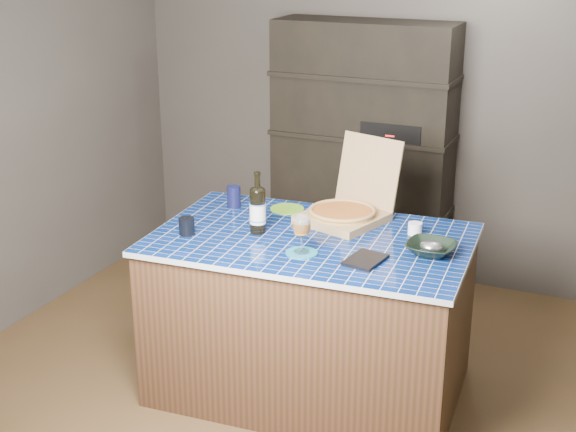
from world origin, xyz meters
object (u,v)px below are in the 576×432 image
at_px(pizza_box, 345,210).
at_px(bowl, 431,248).
at_px(dvd_case, 365,260).
at_px(mead_bottle, 258,209).
at_px(kitchen_island, 311,314).
at_px(wine_glass, 302,226).

height_order(pizza_box, bowl, pizza_box).
distance_m(pizza_box, dvd_case, 0.57).
distance_m(mead_bottle, dvd_case, 0.66).
xyz_separation_m(pizza_box, bowl, (0.54, -0.27, -0.03)).
height_order(kitchen_island, dvd_case, dvd_case).
distance_m(kitchen_island, dvd_case, 0.60).
distance_m(wine_glass, bowl, 0.63).
bearing_deg(bowl, pizza_box, 153.21).
height_order(mead_bottle, dvd_case, mead_bottle).
bearing_deg(dvd_case, bowl, 48.60).
bearing_deg(dvd_case, pizza_box, 128.55).
bearing_deg(pizza_box, dvd_case, -43.04).
height_order(kitchen_island, pizza_box, pizza_box).
bearing_deg(wine_glass, mead_bottle, 151.55).
bearing_deg(dvd_case, mead_bottle, 175.91).
xyz_separation_m(mead_bottle, dvd_case, (0.63, -0.14, -0.12)).
xyz_separation_m(kitchen_island, mead_bottle, (-0.28, -0.05, 0.57)).
distance_m(pizza_box, wine_glass, 0.53).
xyz_separation_m(kitchen_island, bowl, (0.61, 0.02, 0.47)).
relative_size(kitchen_island, bowl, 7.03).
distance_m(pizza_box, bowl, 0.61).
bearing_deg(mead_bottle, pizza_box, 44.67).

